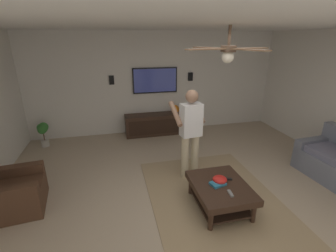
{
  "coord_description": "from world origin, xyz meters",
  "views": [
    {
      "loc": [
        -3.02,
        1.2,
        2.46
      ],
      "look_at": [
        0.76,
        0.3,
        1.04
      ],
      "focal_mm": 25.92,
      "sensor_mm": 36.0,
      "label": 1
    }
  ],
  "objects_px": {
    "person_standing": "(190,129)",
    "book": "(218,184)",
    "remote_white": "(219,181)",
    "wall_speaker_left": "(190,77)",
    "remote_black": "(227,179)",
    "remote_grey": "(230,193)",
    "tv": "(155,80)",
    "bowl": "(220,180)",
    "coffee_table": "(220,190)",
    "ceiling_fan": "(228,51)",
    "armchair": "(11,193)",
    "wall_speaker_right": "(112,80)",
    "potted_plant_short": "(43,130)",
    "media_console": "(158,124)",
    "vase_round": "(175,109)"
  },
  "relations": [
    {
      "from": "person_standing",
      "to": "book",
      "type": "relative_size",
      "value": 7.45
    },
    {
      "from": "person_standing",
      "to": "remote_white",
      "type": "xyz_separation_m",
      "value": [
        -0.9,
        -0.18,
        -0.52
      ]
    },
    {
      "from": "remote_white",
      "to": "wall_speaker_left",
      "type": "xyz_separation_m",
      "value": [
        3.36,
        -0.62,
        1.05
      ]
    },
    {
      "from": "remote_black",
      "to": "remote_grey",
      "type": "height_order",
      "value": "same"
    },
    {
      "from": "tv",
      "to": "bowl",
      "type": "relative_size",
      "value": 5.39
    },
    {
      "from": "coffee_table",
      "to": "ceiling_fan",
      "type": "distance_m",
      "value": 2.01
    },
    {
      "from": "book",
      "to": "ceiling_fan",
      "type": "xyz_separation_m",
      "value": [
        0.12,
        -0.05,
        1.88
      ]
    },
    {
      "from": "armchair",
      "to": "remote_grey",
      "type": "bearing_deg",
      "value": -23.09
    },
    {
      "from": "bowl",
      "to": "wall_speaker_right",
      "type": "xyz_separation_m",
      "value": [
        3.38,
        1.45,
        1.0
      ]
    },
    {
      "from": "bowl",
      "to": "remote_white",
      "type": "bearing_deg",
      "value": -12.23
    },
    {
      "from": "armchair",
      "to": "bowl",
      "type": "xyz_separation_m",
      "value": [
        -0.62,
        -3.06,
        0.17
      ]
    },
    {
      "from": "remote_black",
      "to": "wall_speaker_left",
      "type": "height_order",
      "value": "wall_speaker_left"
    },
    {
      "from": "bowl",
      "to": "potted_plant_short",
      "type": "bearing_deg",
      "value": 46.34
    },
    {
      "from": "media_console",
      "to": "bowl",
      "type": "height_order",
      "value": "media_console"
    },
    {
      "from": "coffee_table",
      "to": "ceiling_fan",
      "type": "relative_size",
      "value": 0.83
    },
    {
      "from": "media_console",
      "to": "ceiling_fan",
      "type": "height_order",
      "value": "ceiling_fan"
    },
    {
      "from": "coffee_table",
      "to": "media_console",
      "type": "xyz_separation_m",
      "value": [
        3.18,
        0.34,
        -0.02
      ]
    },
    {
      "from": "tv",
      "to": "book",
      "type": "xyz_separation_m",
      "value": [
        -3.42,
        -0.29,
        -0.98
      ]
    },
    {
      "from": "media_console",
      "to": "person_standing",
      "type": "xyz_separation_m",
      "value": [
        -2.21,
        -0.17,
        0.66
      ]
    },
    {
      "from": "tv",
      "to": "vase_round",
      "type": "relative_size",
      "value": 5.32
    },
    {
      "from": "wall_speaker_right",
      "to": "ceiling_fan",
      "type": "height_order",
      "value": "ceiling_fan"
    },
    {
      "from": "armchair",
      "to": "remote_white",
      "type": "xyz_separation_m",
      "value": [
        -0.6,
        -3.07,
        0.13
      ]
    },
    {
      "from": "ceiling_fan",
      "to": "wall_speaker_right",
      "type": "bearing_deg",
      "value": 23.61
    },
    {
      "from": "armchair",
      "to": "bowl",
      "type": "relative_size",
      "value": 4.12
    },
    {
      "from": "media_console",
      "to": "vase_round",
      "type": "relative_size",
      "value": 7.73
    },
    {
      "from": "ceiling_fan",
      "to": "vase_round",
      "type": "bearing_deg",
      "value": -2.6
    },
    {
      "from": "potted_plant_short",
      "to": "wall_speaker_left",
      "type": "relative_size",
      "value": 2.59
    },
    {
      "from": "potted_plant_short",
      "to": "vase_round",
      "type": "bearing_deg",
      "value": -87.38
    },
    {
      "from": "vase_round",
      "to": "bowl",
      "type": "bearing_deg",
      "value": 177.48
    },
    {
      "from": "book",
      "to": "wall_speaker_right",
      "type": "bearing_deg",
      "value": 97.44
    },
    {
      "from": "tv",
      "to": "wall_speaker_left",
      "type": "distance_m",
      "value": 0.97
    },
    {
      "from": "armchair",
      "to": "potted_plant_short",
      "type": "relative_size",
      "value": 1.57
    },
    {
      "from": "remote_white",
      "to": "remote_grey",
      "type": "relative_size",
      "value": 1.0
    },
    {
      "from": "tv",
      "to": "person_standing",
      "type": "xyz_separation_m",
      "value": [
        -2.45,
        -0.17,
        -0.47
      ]
    },
    {
      "from": "bowl",
      "to": "vase_round",
      "type": "height_order",
      "value": "vase_round"
    },
    {
      "from": "bowl",
      "to": "remote_grey",
      "type": "xyz_separation_m",
      "value": [
        -0.31,
        -0.02,
        -0.04
      ]
    },
    {
      "from": "ceiling_fan",
      "to": "potted_plant_short",
      "type": "bearing_deg",
      "value": 47.0
    },
    {
      "from": "coffee_table",
      "to": "bowl",
      "type": "distance_m",
      "value": 0.16
    },
    {
      "from": "tv",
      "to": "wall_speaker_right",
      "type": "height_order",
      "value": "tv"
    },
    {
      "from": "remote_white",
      "to": "vase_round",
      "type": "xyz_separation_m",
      "value": [
        3.11,
        -0.13,
        0.25
      ]
    },
    {
      "from": "potted_plant_short",
      "to": "bowl",
      "type": "relative_size",
      "value": 2.63
    },
    {
      "from": "tv",
      "to": "bowl",
      "type": "height_order",
      "value": "tv"
    },
    {
      "from": "tv",
      "to": "remote_black",
      "type": "xyz_separation_m",
      "value": [
        -3.33,
        -0.49,
        -0.99
      ]
    },
    {
      "from": "book",
      "to": "bowl",
      "type": "bearing_deg",
      "value": 28.97
    },
    {
      "from": "bowl",
      "to": "remote_black",
      "type": "xyz_separation_m",
      "value": [
        0.05,
        -0.14,
        -0.04
      ]
    },
    {
      "from": "coffee_table",
      "to": "remote_black",
      "type": "bearing_deg",
      "value": -57.01
    },
    {
      "from": "tv",
      "to": "wall_speaker_left",
      "type": "xyz_separation_m",
      "value": [
        0.01,
        -0.97,
        0.06
      ]
    },
    {
      "from": "coffee_table",
      "to": "bowl",
      "type": "height_order",
      "value": "bowl"
    },
    {
      "from": "wall_speaker_left",
      "to": "media_console",
      "type": "bearing_deg",
      "value": 104.69
    },
    {
      "from": "remote_white",
      "to": "wall_speaker_right",
      "type": "bearing_deg",
      "value": 29.84
    }
  ]
}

